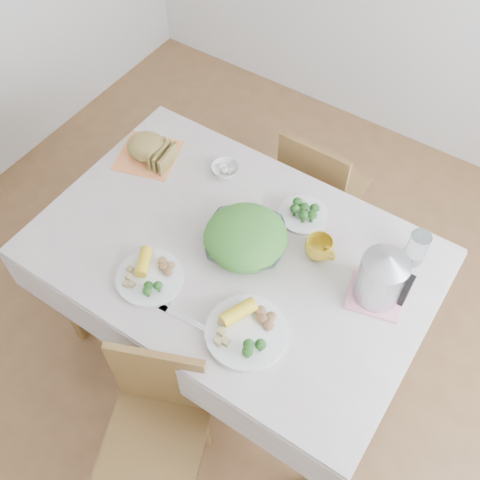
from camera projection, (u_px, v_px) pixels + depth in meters
The scene contains 18 objects.
floor at pixel (234, 339), 2.77m from camera, with size 3.60×3.60×0.00m, color brown.
dining_table at pixel (234, 301), 2.46m from camera, with size 1.40×0.90×0.75m, color brown.
tablecloth at pixel (233, 251), 2.16m from camera, with size 1.50×1.00×0.01m, color beige.
chair_near at pixel (152, 437), 2.03m from camera, with size 0.37×0.37×0.82m, color brown.
chair_far at pixel (324, 179), 2.77m from camera, with size 0.37×0.37×0.81m, color brown.
salad_bowl at pixel (246, 241), 2.13m from camera, with size 0.30×0.30×0.07m, color white.
dinner_plate_left at pixel (150, 278), 2.06m from camera, with size 0.25×0.25×0.02m, color white.
dinner_plate_right at pixel (246, 333), 1.93m from camera, with size 0.29×0.29×0.02m, color white.
broccoli_plate at pixel (303, 215), 2.24m from camera, with size 0.20×0.20×0.02m, color beige.
napkin at pixel (148, 155), 2.45m from camera, with size 0.25×0.25×0.00m, color #FF904D.
bread_loaf at pixel (146, 146), 2.40m from camera, with size 0.17×0.16×0.10m, color olive.
fruit_bowl at pixel (225, 170), 2.37m from camera, with size 0.12×0.12×0.04m, color white.
yellow_mug at pixel (319, 248), 2.10m from camera, with size 0.11×0.11×0.09m, color yellow.
glass_tumbler at pixel (416, 249), 2.07m from camera, with size 0.08×0.08×0.15m, color white.
pink_tray at pixel (375, 294), 2.03m from camera, with size 0.19×0.19×0.02m, color pink.
electric_kettle at pixel (382, 277), 1.94m from camera, with size 0.17×0.17×0.23m, color #B2B5BA.
fork_left at pixel (168, 283), 2.06m from camera, with size 0.02×0.19×0.00m, color silver.
knife at pixel (183, 318), 1.98m from camera, with size 0.02×0.19×0.00m, color silver.
Camera 1 is at (0.71, -1.02, 2.52)m, focal length 42.00 mm.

